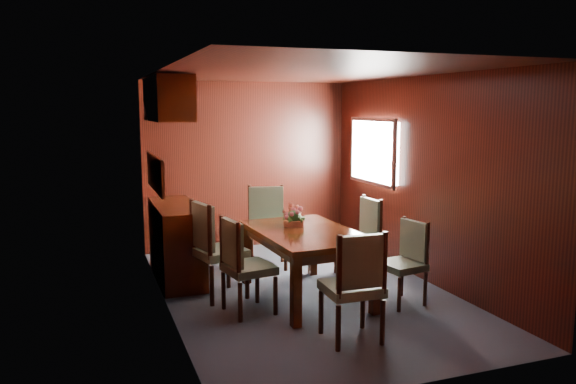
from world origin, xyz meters
name	(u,v)px	position (x,y,z in m)	size (l,w,h in m)	color
ground	(304,292)	(0.00, 0.00, 0.00)	(4.50, 4.50, 0.00)	#3C4451
room_shell	(285,144)	(-0.10, 0.33, 1.63)	(3.06, 4.52, 2.41)	black
sideboard	(176,242)	(-1.25, 1.00, 0.45)	(0.48, 1.40, 0.90)	black
dining_table	(306,240)	(-0.05, -0.16, 0.63)	(1.06, 1.62, 0.74)	black
chair_left_near	(242,261)	(-0.82, -0.39, 0.54)	(0.51, 0.53, 0.97)	black
chair_left_far	(213,244)	(-0.99, 0.16, 0.59)	(0.58, 0.60, 1.06)	black
chair_right_near	(406,257)	(0.87, -0.68, 0.49)	(0.46, 0.48, 0.88)	black
chair_right_far	(363,232)	(0.90, 0.36, 0.53)	(0.46, 0.48, 0.96)	black
chair_head	(355,281)	(-0.09, -1.41, 0.56)	(0.49, 0.47, 1.00)	black
chair_foot	(267,222)	(-0.06, 1.17, 0.58)	(0.59, 0.57, 1.04)	black
flower_centerpiece	(294,215)	(-0.09, 0.10, 0.85)	(0.24, 0.24, 0.24)	#AB5034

